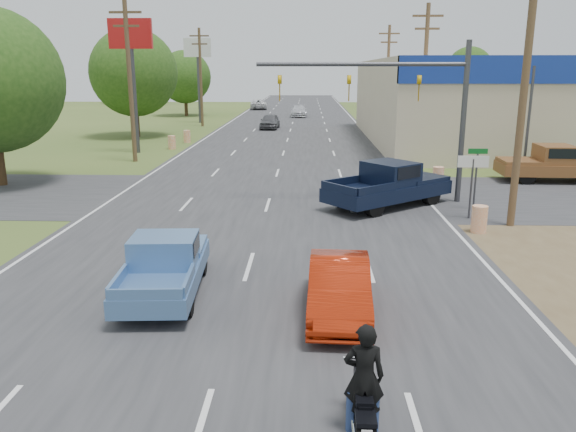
{
  "coord_description": "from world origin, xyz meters",
  "views": [
    {
      "loc": [
        1.74,
        -7.93,
        5.73
      ],
      "look_at": [
        1.14,
        9.15,
        1.3
      ],
      "focal_mm": 35.0,
      "sensor_mm": 36.0,
      "label": 1
    }
  ],
  "objects_px": {
    "distant_car_grey": "(270,121)",
    "distant_car_silver": "(299,111)",
    "red_convertible": "(339,288)",
    "rider": "(364,382)",
    "motorcycle": "(363,409)",
    "brown_pickup": "(553,163)",
    "distant_car_white": "(258,104)",
    "navy_pickup": "(390,184)",
    "blue_pickup": "(165,264)"
  },
  "relations": [
    {
      "from": "rider",
      "to": "distant_car_white",
      "type": "height_order",
      "value": "rider"
    },
    {
      "from": "navy_pickup",
      "to": "brown_pickup",
      "type": "distance_m",
      "value": 11.14
    },
    {
      "from": "red_convertible",
      "to": "motorcycle",
      "type": "xyz_separation_m",
      "value": [
        0.14,
        -4.64,
        -0.23
      ]
    },
    {
      "from": "brown_pickup",
      "to": "distant_car_silver",
      "type": "xyz_separation_m",
      "value": [
        -14.21,
        42.98,
        -0.26
      ]
    },
    {
      "from": "brown_pickup",
      "to": "distant_car_grey",
      "type": "relative_size",
      "value": 1.35
    },
    {
      "from": "red_convertible",
      "to": "blue_pickup",
      "type": "relative_size",
      "value": 0.85
    },
    {
      "from": "red_convertible",
      "to": "distant_car_grey",
      "type": "height_order",
      "value": "distant_car_grey"
    },
    {
      "from": "red_convertible",
      "to": "brown_pickup",
      "type": "bearing_deg",
      "value": 56.97
    },
    {
      "from": "blue_pickup",
      "to": "distant_car_silver",
      "type": "height_order",
      "value": "blue_pickup"
    },
    {
      "from": "motorcycle",
      "to": "distant_car_grey",
      "type": "xyz_separation_m",
      "value": [
        -4.8,
        49.31,
        0.31
      ]
    },
    {
      "from": "rider",
      "to": "distant_car_grey",
      "type": "xyz_separation_m",
      "value": [
        -4.8,
        49.27,
        -0.16
      ]
    },
    {
      "from": "distant_car_grey",
      "to": "distant_car_silver",
      "type": "xyz_separation_m",
      "value": [
        2.68,
        15.6,
        -0.03
      ]
    },
    {
      "from": "brown_pickup",
      "to": "distant_car_white",
      "type": "distance_m",
      "value": 60.76
    },
    {
      "from": "rider",
      "to": "navy_pickup",
      "type": "xyz_separation_m",
      "value": [
        2.66,
        15.95,
        0.07
      ]
    },
    {
      "from": "motorcycle",
      "to": "distant_car_white",
      "type": "bearing_deg",
      "value": 97.09
    },
    {
      "from": "brown_pickup",
      "to": "navy_pickup",
      "type": "bearing_deg",
      "value": 124.64
    },
    {
      "from": "red_convertible",
      "to": "rider",
      "type": "xyz_separation_m",
      "value": [
        0.14,
        -4.6,
        0.23
      ]
    },
    {
      "from": "red_convertible",
      "to": "rider",
      "type": "relative_size",
      "value": 2.26
    },
    {
      "from": "distant_car_grey",
      "to": "distant_car_white",
      "type": "xyz_separation_m",
      "value": [
        -3.73,
        29.77,
        -0.01
      ]
    },
    {
      "from": "blue_pickup",
      "to": "distant_car_grey",
      "type": "height_order",
      "value": "blue_pickup"
    },
    {
      "from": "blue_pickup",
      "to": "brown_pickup",
      "type": "bearing_deg",
      "value": 40.11
    },
    {
      "from": "blue_pickup",
      "to": "red_convertible",
      "type": "bearing_deg",
      "value": -18.93
    },
    {
      "from": "distant_car_grey",
      "to": "distant_car_white",
      "type": "bearing_deg",
      "value": 99.89
    },
    {
      "from": "rider",
      "to": "blue_pickup",
      "type": "bearing_deg",
      "value": -50.43
    },
    {
      "from": "distant_car_grey",
      "to": "distant_car_white",
      "type": "height_order",
      "value": "distant_car_grey"
    },
    {
      "from": "red_convertible",
      "to": "blue_pickup",
      "type": "bearing_deg",
      "value": 167.01
    },
    {
      "from": "navy_pickup",
      "to": "brown_pickup",
      "type": "relative_size",
      "value": 1.0
    },
    {
      "from": "motorcycle",
      "to": "blue_pickup",
      "type": "height_order",
      "value": "blue_pickup"
    },
    {
      "from": "navy_pickup",
      "to": "brown_pickup",
      "type": "bearing_deg",
      "value": 83.14
    },
    {
      "from": "rider",
      "to": "blue_pickup",
      "type": "relative_size",
      "value": 0.38
    },
    {
      "from": "distant_car_silver",
      "to": "distant_car_white",
      "type": "xyz_separation_m",
      "value": [
        -6.42,
        14.18,
        0.03
      ]
    },
    {
      "from": "distant_car_grey",
      "to": "motorcycle",
      "type": "bearing_deg",
      "value": -81.7
    },
    {
      "from": "brown_pickup",
      "to": "motorcycle",
      "type": "bearing_deg",
      "value": 153.57
    },
    {
      "from": "distant_car_white",
      "to": "distant_car_grey",
      "type": "bearing_deg",
      "value": 91.91
    },
    {
      "from": "rider",
      "to": "distant_car_grey",
      "type": "relative_size",
      "value": 0.41
    },
    {
      "from": "distant_car_silver",
      "to": "distant_car_grey",
      "type": "bearing_deg",
      "value": -100.1
    },
    {
      "from": "motorcycle",
      "to": "rider",
      "type": "relative_size",
      "value": 1.08
    },
    {
      "from": "red_convertible",
      "to": "distant_car_white",
      "type": "xyz_separation_m",
      "value": [
        -8.39,
        74.44,
        0.07
      ]
    },
    {
      "from": "red_convertible",
      "to": "distant_car_grey",
      "type": "bearing_deg",
      "value": 98.21
    },
    {
      "from": "motorcycle",
      "to": "navy_pickup",
      "type": "distance_m",
      "value": 16.22
    },
    {
      "from": "blue_pickup",
      "to": "distant_car_white",
      "type": "relative_size",
      "value": 0.9
    },
    {
      "from": "navy_pickup",
      "to": "distant_car_grey",
      "type": "xyz_separation_m",
      "value": [
        -7.46,
        33.32,
        -0.23
      ]
    },
    {
      "from": "brown_pickup",
      "to": "distant_car_silver",
      "type": "relative_size",
      "value": 1.2
    },
    {
      "from": "motorcycle",
      "to": "distant_car_silver",
      "type": "height_order",
      "value": "distant_car_silver"
    },
    {
      "from": "rider",
      "to": "distant_car_white",
      "type": "distance_m",
      "value": 79.5
    },
    {
      "from": "brown_pickup",
      "to": "distant_car_white",
      "type": "height_order",
      "value": "brown_pickup"
    },
    {
      "from": "distant_car_white",
      "to": "distant_car_silver",
      "type": "bearing_deg",
      "value": 109.11
    },
    {
      "from": "motorcycle",
      "to": "blue_pickup",
      "type": "distance_m",
      "value": 7.5
    },
    {
      "from": "brown_pickup",
      "to": "distant_car_white",
      "type": "xyz_separation_m",
      "value": [
        -20.62,
        57.15,
        -0.24
      ]
    },
    {
      "from": "blue_pickup",
      "to": "navy_pickup",
      "type": "relative_size",
      "value": 0.81
    }
  ]
}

